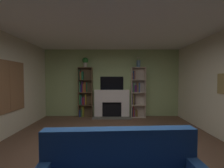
% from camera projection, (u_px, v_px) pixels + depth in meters
% --- Properties ---
extents(ground_plane, '(7.25, 7.25, 0.00)m').
position_uv_depth(ground_plane, '(112.00, 158.00, 2.67)').
color(ground_plane, brown).
extents(wall_back_accent, '(5.51, 0.06, 2.70)m').
position_uv_depth(wall_back_accent, '(112.00, 83.00, 5.67)').
color(wall_back_accent, '#A1BB7C').
rests_on(wall_back_accent, ground_plane).
extents(ceiling, '(5.51, 6.16, 0.06)m').
position_uv_depth(ceiling, '(112.00, 13.00, 2.58)').
color(ceiling, white).
rests_on(ceiling, wall_back_accent).
extents(fireplace, '(1.48, 0.49, 1.08)m').
position_uv_depth(fireplace, '(112.00, 103.00, 5.57)').
color(fireplace, white).
rests_on(fireplace, ground_plane).
extents(tv, '(0.92, 0.06, 0.53)m').
position_uv_depth(tv, '(112.00, 83.00, 5.61)').
color(tv, black).
rests_on(tv, fireplace).
extents(bookshelf_left, '(0.55, 0.27, 1.97)m').
position_uv_depth(bookshelf_left, '(84.00, 93.00, 5.56)').
color(bookshelf_left, brown).
rests_on(bookshelf_left, ground_plane).
extents(bookshelf_right, '(0.55, 0.30, 1.97)m').
position_uv_depth(bookshelf_right, '(137.00, 93.00, 5.54)').
color(bookshelf_right, beige).
rests_on(bookshelf_right, ground_plane).
extents(potted_plant, '(0.23, 0.23, 0.39)m').
position_uv_depth(potted_plant, '(86.00, 61.00, 5.46)').
color(potted_plant, beige).
rests_on(potted_plant, bookshelf_left).
extents(vase_with_flowers, '(0.15, 0.15, 0.40)m').
position_uv_depth(vase_with_flowers, '(139.00, 64.00, 5.46)').
color(vase_with_flowers, slate).
rests_on(vase_with_flowers, bookshelf_right).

